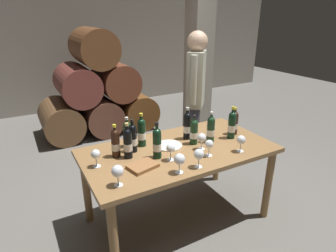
{
  "coord_description": "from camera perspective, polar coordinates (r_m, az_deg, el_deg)",
  "views": [
    {
      "loc": [
        -1.2,
        -1.96,
        1.89
      ],
      "look_at": [
        0.0,
        0.2,
        0.91
      ],
      "focal_mm": 30.5,
      "sensor_mm": 36.0,
      "label": 1
    }
  ],
  "objects": [
    {
      "name": "ground_plane",
      "position": [
        2.98,
        1.96,
        -17.8
      ],
      "size": [
        14.0,
        14.0,
        0.0
      ],
      "primitive_type": "plane",
      "color": "#66635E"
    },
    {
      "name": "cellar_back_wall",
      "position": [
        6.3,
        -18.68,
        16.09
      ],
      "size": [
        10.0,
        0.24,
        2.8
      ],
      "primitive_type": "cube",
      "color": "gray",
      "rests_on": "ground_plane"
    },
    {
      "name": "barrel_stack",
      "position": [
        4.88,
        -13.89,
        6.42
      ],
      "size": [
        1.86,
        0.9,
        1.69
      ],
      "color": "brown",
      "rests_on": "ground_plane"
    },
    {
      "name": "stone_pillar",
      "position": [
        4.39,
        6.17,
        13.78
      ],
      "size": [
        0.32,
        0.32,
        2.6
      ],
      "primitive_type": "cube",
      "color": "gray",
      "rests_on": "ground_plane"
    },
    {
      "name": "dining_table",
      "position": [
        2.6,
        2.15,
        -6.36
      ],
      "size": [
        1.7,
        0.9,
        0.76
      ],
      "color": "olive",
      "rests_on": "ground_plane"
    },
    {
      "name": "wine_bottle_0",
      "position": [
        2.38,
        -8.04,
        -3.38
      ],
      "size": [
        0.07,
        0.07,
        0.31
      ],
      "color": "black",
      "rests_on": "dining_table"
    },
    {
      "name": "wine_bottle_1",
      "position": [
        2.58,
        -8.12,
        -1.6
      ],
      "size": [
        0.07,
        0.07,
        0.28
      ],
      "color": "#19381E",
      "rests_on": "dining_table"
    },
    {
      "name": "wine_bottle_2",
      "position": [
        2.8,
        12.63,
        0.26
      ],
      "size": [
        0.07,
        0.07,
        0.32
      ],
      "color": "black",
      "rests_on": "dining_table"
    },
    {
      "name": "wine_bottle_3",
      "position": [
        2.72,
        3.86,
        0.1
      ],
      "size": [
        0.07,
        0.07,
        0.32
      ],
      "color": "black",
      "rests_on": "dining_table"
    },
    {
      "name": "wine_bottle_4",
      "position": [
        2.48,
        -7.06,
        -2.35
      ],
      "size": [
        0.07,
        0.07,
        0.3
      ],
      "color": "black",
      "rests_on": "dining_table"
    },
    {
      "name": "wine_bottle_5",
      "position": [
        2.36,
        -2.2,
        -3.39
      ],
      "size": [
        0.07,
        0.07,
        0.32
      ],
      "color": "black",
      "rests_on": "dining_table"
    },
    {
      "name": "wine_bottle_6",
      "position": [
        2.42,
        -10.44,
        -3.33
      ],
      "size": [
        0.07,
        0.07,
        0.29
      ],
      "color": "black",
      "rests_on": "dining_table"
    },
    {
      "name": "wine_bottle_7",
      "position": [
        2.68,
        8.55,
        -0.61
      ],
      "size": [
        0.07,
        0.07,
        0.3
      ],
      "color": "#19381E",
      "rests_on": "dining_table"
    },
    {
      "name": "wine_bottle_8",
      "position": [
        2.58,
        -5.28,
        -1.2
      ],
      "size": [
        0.07,
        0.07,
        0.31
      ],
      "color": "black",
      "rests_on": "dining_table"
    },
    {
      "name": "wine_bottle_9",
      "position": [
        2.9,
        13.11,
        0.67
      ],
      "size": [
        0.07,
        0.07,
        0.28
      ],
      "color": "black",
      "rests_on": "dining_table"
    },
    {
      "name": "wine_bottle_10",
      "position": [
        2.62,
        5.2,
        -1.1
      ],
      "size": [
        0.07,
        0.07,
        0.28
      ],
      "color": "#19381E",
      "rests_on": "dining_table"
    },
    {
      "name": "wine_glass_0",
      "position": [
        2.42,
        8.23,
        -3.71
      ],
      "size": [
        0.07,
        0.07,
        0.15
      ],
      "color": "white",
      "rests_on": "dining_table"
    },
    {
      "name": "wine_glass_1",
      "position": [
        2.78,
        8.6,
        -0.18
      ],
      "size": [
        0.08,
        0.08,
        0.16
      ],
      "color": "white",
      "rests_on": "dining_table"
    },
    {
      "name": "wine_glass_2",
      "position": [
        2.15,
        2.3,
        -6.71
      ],
      "size": [
        0.09,
        0.09,
        0.16
      ],
      "color": "white",
      "rests_on": "dining_table"
    },
    {
      "name": "wine_glass_3",
      "position": [
        2.02,
        -10.04,
        -8.95
      ],
      "size": [
        0.09,
        0.09,
        0.16
      ],
      "color": "white",
      "rests_on": "dining_table"
    },
    {
      "name": "wine_glass_4",
      "position": [
        2.3,
        -14.24,
        -5.58
      ],
      "size": [
        0.07,
        0.07,
        0.15
      ],
      "color": "white",
      "rests_on": "dining_table"
    },
    {
      "name": "wine_glass_5",
      "position": [
        2.55,
        14.39,
        -2.78
      ],
      "size": [
        0.08,
        0.08,
        0.15
      ],
      "color": "white",
      "rests_on": "dining_table"
    },
    {
      "name": "wine_glass_6",
      "position": [
        2.52,
        6.75,
        -2.42
      ],
      "size": [
        0.08,
        0.08,
        0.15
      ],
      "color": "white",
      "rests_on": "dining_table"
    },
    {
      "name": "wine_glass_7",
      "position": [
        2.32,
        0.52,
        -4.55
      ],
      "size": [
        0.07,
        0.07,
        0.15
      ],
      "color": "white",
      "rests_on": "dining_table"
    },
    {
      "name": "wine_glass_8",
      "position": [
        2.23,
        6.18,
        -5.71
      ],
      "size": [
        0.08,
        0.08,
        0.16
      ],
      "color": "white",
      "rests_on": "dining_table"
    },
    {
      "name": "tasting_notebook",
      "position": [
        2.27,
        -5.07,
        -7.97
      ],
      "size": [
        0.25,
        0.21,
        0.03
      ],
      "primitive_type": "cube",
      "rotation": [
        0.0,
        0.0,
        0.24
      ],
      "color": "#936038",
      "rests_on": "dining_table"
    },
    {
      "name": "serving_plate",
      "position": [
        2.6,
        0.17,
        -3.94
      ],
      "size": [
        0.24,
        0.24,
        0.01
      ],
      "primitive_type": "cylinder",
      "color": "white",
      "rests_on": "dining_table"
    },
    {
      "name": "sommelier_presenting",
      "position": [
        3.41,
        5.56,
        7.13
      ],
      "size": [
        0.36,
        0.39,
        1.72
      ],
      "color": "#383842",
      "rests_on": "ground_plane"
    }
  ]
}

